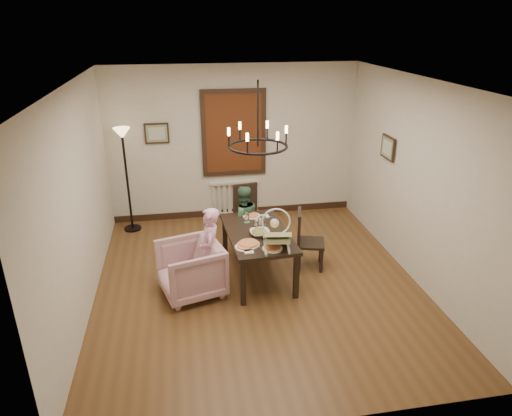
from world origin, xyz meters
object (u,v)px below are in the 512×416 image
object	(u,v)px
chair_right	(311,240)
chair_far	(249,214)
elderly_woman	(210,257)
drinking_glass	(256,227)
armchair	(191,269)
dining_table	(258,237)
seated_man	(243,226)
floor_lamp	(127,182)
baby_bouncer	(277,234)

from	to	relation	value
chair_right	chair_far	bearing A→B (deg)	51.27
chair_right	elderly_woman	world-z (taller)	elderly_woman
elderly_woman	chair_right	bearing A→B (deg)	109.72
chair_right	drinking_glass	world-z (taller)	chair_right
armchair	drinking_glass	bearing A→B (deg)	94.65
chair_far	chair_right	xyz separation A→B (m)	(0.77, -1.05, -0.02)
dining_table	chair_far	size ratio (longest dim) A/B	1.62
elderly_woman	seated_man	size ratio (longest dim) A/B	1.08
drinking_glass	armchair	bearing A→B (deg)	-160.07
chair_right	armchair	size ratio (longest dim) A/B	1.11
floor_lamp	chair_far	bearing A→B (deg)	-21.21
chair_right	dining_table	bearing A→B (deg)	112.30
armchair	seated_man	xyz separation A→B (m)	(0.87, 1.05, 0.10)
armchair	floor_lamp	world-z (taller)	floor_lamp
chair_far	drinking_glass	bearing A→B (deg)	-101.75
chair_far	armchair	xyz separation A→B (m)	(-1.03, -1.47, -0.11)
chair_far	seated_man	xyz separation A→B (m)	(-0.16, -0.42, -0.01)
dining_table	armchair	xyz separation A→B (m)	(-0.98, -0.31, -0.25)
chair_right	floor_lamp	distance (m)	3.34
chair_right	elderly_woman	bearing A→B (deg)	118.84
chair_right	baby_bouncer	bearing A→B (deg)	146.86
elderly_woman	seated_man	world-z (taller)	elderly_woman
elderly_woman	floor_lamp	size ratio (longest dim) A/B	0.56
armchair	chair_right	bearing A→B (deg)	87.83
armchair	seated_man	size ratio (longest dim) A/B	0.87
elderly_woman	baby_bouncer	distance (m)	0.97
chair_right	elderly_woman	size ratio (longest dim) A/B	0.90
chair_far	baby_bouncer	bearing A→B (deg)	-94.33
chair_right	elderly_woman	distance (m)	1.57
seated_man	drinking_glass	size ratio (longest dim) A/B	7.35
chair_right	baby_bouncer	size ratio (longest dim) A/B	1.63
chair_right	drinking_glass	xyz separation A→B (m)	(-0.84, -0.07, 0.31)
baby_bouncer	drinking_glass	xyz separation A→B (m)	(-0.18, 0.52, -0.12)
dining_table	armchair	world-z (taller)	armchair
floor_lamp	baby_bouncer	bearing A→B (deg)	-48.88
chair_far	drinking_glass	world-z (taller)	chair_far
armchair	elderly_woman	distance (m)	0.31
chair_right	seated_man	xyz separation A→B (m)	(-0.93, 0.63, 0.01)
chair_far	elderly_woman	distance (m)	1.62
elderly_woman	baby_bouncer	bearing A→B (deg)	82.13
dining_table	seated_man	bearing A→B (deg)	94.84
armchair	baby_bouncer	distance (m)	1.27
chair_far	chair_right	distance (m)	1.31
elderly_woman	baby_bouncer	world-z (taller)	baby_bouncer
chair_right	floor_lamp	xyz separation A→B (m)	(-2.76, 1.82, 0.45)
chair_far	armchair	distance (m)	1.80
dining_table	chair_right	world-z (taller)	chair_right
baby_bouncer	armchair	bearing A→B (deg)	179.98
chair_far	elderly_woman	bearing A→B (deg)	-126.18
chair_right	armchair	world-z (taller)	chair_right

